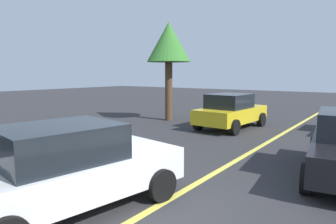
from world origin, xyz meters
TOP-DOWN VIEW (x-y plane):
  - ground_plane at (0.00, 0.00)m, footprint 80.00×80.00m
  - lane_marking_centre at (3.00, 0.00)m, footprint 28.00×0.16m
  - car_yellow_crossing at (8.50, 2.29)m, footprint 4.07×2.17m
  - car_white_far_lane at (-0.86, 1.22)m, footprint 4.31×2.54m
  - tree_left_verge at (8.79, 5.94)m, footprint 2.27×2.27m

SIDE VIEW (x-z plane):
  - ground_plane at x=0.00m, z-range 0.00..0.00m
  - lane_marking_centre at x=3.00m, z-range 0.00..0.01m
  - car_yellow_crossing at x=8.50m, z-range 0.01..1.57m
  - car_white_far_lane at x=-0.86m, z-range 0.01..1.58m
  - tree_left_verge at x=8.79m, z-range 1.43..6.52m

